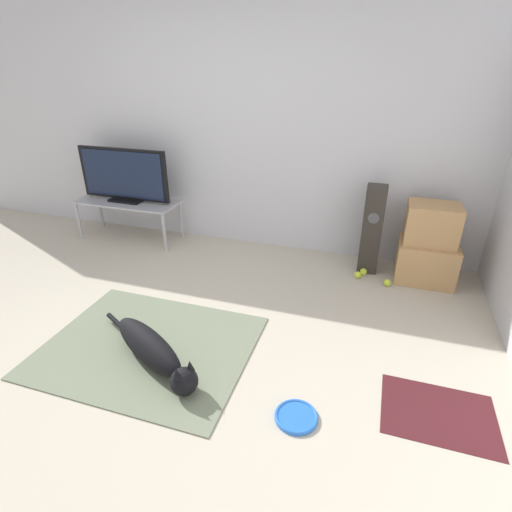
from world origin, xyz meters
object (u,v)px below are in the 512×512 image
object	(u,v)px
frisbee	(296,417)
tennis_ball_loose_on_carpet	(363,272)
tennis_ball_near_speaker	(387,283)
cardboard_box_lower	(426,262)
floor_speaker	(372,230)
tennis_ball_by_boxes	(358,275)
tv_stand	(128,205)
dog	(153,350)
tv	(124,176)
cardboard_box_upper	(432,224)

from	to	relation	value
frisbee	tennis_ball_loose_on_carpet	xyz separation A→B (m)	(0.24, 1.88, 0.02)
tennis_ball_near_speaker	cardboard_box_lower	bearing A→B (deg)	35.76
floor_speaker	tennis_ball_loose_on_carpet	world-z (taller)	floor_speaker
tennis_ball_by_boxes	tennis_ball_near_speaker	size ratio (longest dim) A/B	1.00
tv_stand	tennis_ball_by_boxes	world-z (taller)	tv_stand
dog	floor_speaker	bearing A→B (deg)	55.02
floor_speaker	tv	world-z (taller)	tv
cardboard_box_lower	cardboard_box_upper	xyz separation A→B (m)	(-0.01, 0.02, 0.37)
tennis_ball_near_speaker	tennis_ball_loose_on_carpet	world-z (taller)	same
frisbee	cardboard_box_lower	bearing A→B (deg)	68.26
dog	tv	distance (m)	2.35
floor_speaker	tennis_ball_near_speaker	world-z (taller)	floor_speaker
cardboard_box_upper	floor_speaker	size ratio (longest dim) A/B	0.52
frisbee	tennis_ball_loose_on_carpet	distance (m)	1.89
tv_stand	tv	distance (m)	0.33
cardboard_box_upper	tennis_ball_near_speaker	size ratio (longest dim) A/B	6.76
tennis_ball_by_boxes	cardboard_box_lower	bearing A→B (deg)	15.19
cardboard_box_lower	tv_stand	bearing A→B (deg)	179.79
floor_speaker	tennis_ball_loose_on_carpet	distance (m)	0.41
dog	tennis_ball_near_speaker	distance (m)	2.17
tv_stand	cardboard_box_upper	bearing A→B (deg)	0.14
tv_stand	tennis_ball_near_speaker	bearing A→B (deg)	-4.77
cardboard_box_upper	tennis_ball_by_boxes	xyz separation A→B (m)	(-0.58, -0.18, -0.52)
floor_speaker	tv_stand	distance (m)	2.65
dog	frisbee	world-z (taller)	dog
tennis_ball_loose_on_carpet	floor_speaker	bearing A→B (deg)	78.74
dog	cardboard_box_lower	bearing A→B (deg)	44.95
frisbee	tv_stand	bearing A→B (deg)	140.54
tennis_ball_loose_on_carpet	tennis_ball_by_boxes	bearing A→B (deg)	-119.94
cardboard_box_lower	tv_stand	world-z (taller)	tv_stand
frisbee	tennis_ball_near_speaker	bearing A→B (deg)	74.93
frisbee	floor_speaker	distance (m)	2.06
tv_stand	frisbee	bearing A→B (deg)	-39.46
dog	tv_stand	xyz separation A→B (m)	(-1.36, 1.81, 0.28)
cardboard_box_upper	tv	size ratio (longest dim) A/B	0.43
tennis_ball_by_boxes	tennis_ball_loose_on_carpet	distance (m)	0.10
frisbee	tennis_ball_by_boxes	xyz separation A→B (m)	(0.19, 1.80, 0.02)
floor_speaker	tennis_ball_by_boxes	distance (m)	0.45
floor_speaker	tv_stand	size ratio (longest dim) A/B	0.74
frisbee	tv_stand	size ratio (longest dim) A/B	0.22
frisbee	floor_speaker	size ratio (longest dim) A/B	0.30
cardboard_box_lower	floor_speaker	size ratio (longest dim) A/B	0.61
tv	tennis_ball_near_speaker	bearing A→B (deg)	-4.82
frisbee	floor_speaker	world-z (taller)	floor_speaker
frisbee	cardboard_box_lower	world-z (taller)	cardboard_box_lower
floor_speaker	tv	size ratio (longest dim) A/B	0.81
dog	floor_speaker	distance (m)	2.27
tennis_ball_by_boxes	frisbee	bearing A→B (deg)	-96.16
tennis_ball_by_boxes	tv	bearing A→B (deg)	176.15
tv	tennis_ball_loose_on_carpet	size ratio (longest dim) A/B	15.91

